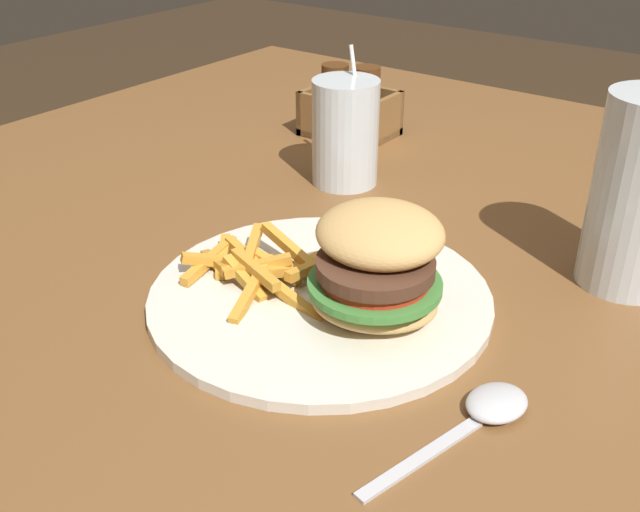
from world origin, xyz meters
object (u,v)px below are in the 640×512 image
(spoon, at_px, (489,408))
(condiment_caddy, at_px, (350,110))
(beer_glass, at_px, (639,201))
(meal_plate_near, at_px, (342,282))
(juice_glass, at_px, (345,135))

(spoon, bearing_deg, condiment_caddy, 58.21)
(beer_glass, bearing_deg, meal_plate_near, -132.62)
(spoon, distance_m, condiment_caddy, 0.61)
(meal_plate_near, relative_size, juice_glass, 1.92)
(beer_glass, relative_size, condiment_caddy, 1.53)
(meal_plate_near, xyz_separation_m, spoon, (0.17, -0.05, -0.02))
(meal_plate_near, relative_size, condiment_caddy, 2.60)
(juice_glass, relative_size, spoon, 0.99)
(beer_glass, bearing_deg, spoon, -93.84)
(juice_glass, relative_size, condiment_caddy, 1.35)
(meal_plate_near, xyz_separation_m, condiment_caddy, (-0.26, 0.38, 0.01))
(condiment_caddy, bearing_deg, spoon, -45.44)
(beer_glass, distance_m, condiment_caddy, 0.48)
(meal_plate_near, bearing_deg, condiment_caddy, 123.97)
(juice_glass, xyz_separation_m, condiment_caddy, (-0.09, 0.14, -0.02))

